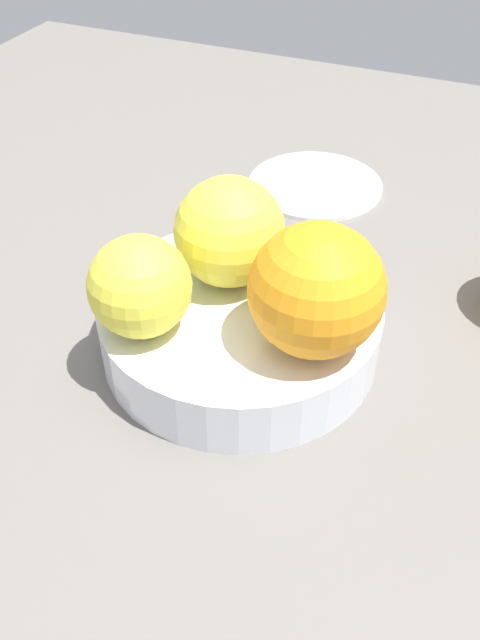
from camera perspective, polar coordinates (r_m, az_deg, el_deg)
The scene contains 6 objects.
ground_plane at distance 48.92cm, azimuth -0.00°, elevation -3.10°, with size 110.00×110.00×2.00cm, color #66605B.
fruit_bowl at distance 46.90cm, azimuth -0.00°, elevation -0.49°, with size 19.24×19.24×4.17cm.
orange_in_bowl_0 at distance 45.42cm, azimuth -0.90°, elevation 7.40°, with size 7.50×7.50×7.50cm, color yellow.
orange_in_bowl_1 at distance 40.03cm, azimuth 6.45°, elevation 2.49°, with size 8.23×8.23×8.23cm, color orange.
orange_in_bowl_2 at distance 41.93cm, azimuth -8.42°, elevation 2.80°, with size 6.49×6.49×6.49cm, color yellow.
side_plate at distance 66.66cm, azimuth 6.36°, elevation 11.40°, with size 12.77×12.77×0.80cm, color white.
Camera 1 is at (-13.72, 32.37, 33.02)cm, focal length 38.06 mm.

